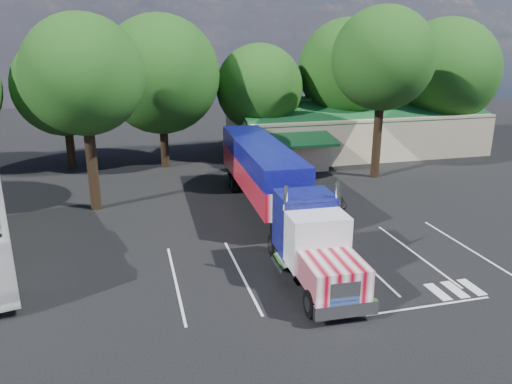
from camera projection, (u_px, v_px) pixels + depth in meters
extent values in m
plane|color=black|center=(270.00, 225.00, 30.78)|extent=(120.00, 120.00, 0.00)
cube|color=#C6B293|center=(354.00, 131.00, 50.17)|extent=(24.00, 11.00, 4.00)
cube|color=#154C25|center=(366.00, 109.00, 47.21)|extent=(24.20, 6.25, 2.10)
cube|color=#154C25|center=(345.00, 103.00, 51.64)|extent=(24.20, 6.25, 2.10)
cube|color=#C6B293|center=(297.00, 154.00, 43.16)|extent=(5.00, 2.50, 2.80)
cube|color=#154C25|center=(303.00, 140.00, 41.51)|extent=(5.40, 3.19, 0.80)
cylinder|color=black|center=(70.00, 146.00, 43.48)|extent=(0.70, 0.70, 4.00)
sphere|color=#1E4413|center=(63.00, 86.00, 41.93)|extent=(8.40, 8.40, 8.40)
cylinder|color=black|center=(164.00, 143.00, 43.89)|extent=(0.70, 0.70, 4.30)
sphere|color=#1E4413|center=(161.00, 74.00, 42.12)|extent=(10.00, 10.00, 10.00)
cylinder|color=black|center=(259.00, 139.00, 47.36)|extent=(0.70, 0.70, 3.60)
sphere|color=#1E4413|center=(259.00, 88.00, 45.92)|extent=(8.00, 8.00, 8.00)
cylinder|color=black|center=(345.00, 129.00, 49.85)|extent=(0.70, 0.70, 4.50)
sphere|color=#1E4413|center=(348.00, 69.00, 48.10)|extent=(9.60, 9.60, 9.60)
cylinder|color=black|center=(439.00, 130.00, 51.25)|extent=(0.70, 0.70, 3.90)
sphere|color=#1E4413|center=(446.00, 71.00, 49.49)|extent=(10.40, 10.40, 10.40)
cylinder|color=black|center=(92.00, 165.00, 32.89)|extent=(0.70, 0.70, 6.00)
sphere|color=#1E4413|center=(83.00, 75.00, 31.14)|extent=(7.60, 7.60, 7.60)
cylinder|color=black|center=(377.00, 138.00, 40.42)|extent=(0.70, 0.70, 6.50)
sphere|color=#1E4413|center=(383.00, 58.00, 38.55)|extent=(8.00, 8.00, 8.00)
cube|color=black|center=(313.00, 264.00, 23.70)|extent=(1.32, 7.59, 0.27)
cube|color=white|center=(346.00, 310.00, 19.96)|extent=(2.71, 0.36, 0.59)
cube|color=white|center=(345.00, 293.00, 19.97)|extent=(1.30, 0.17, 0.97)
cube|color=silver|center=(334.00, 274.00, 21.06)|extent=(2.57, 2.67, 1.24)
cube|color=silver|center=(317.00, 240.00, 22.88)|extent=(2.75, 1.81, 2.48)
cube|color=black|center=(323.00, 235.00, 22.06)|extent=(2.49, 0.17, 1.08)
cube|color=white|center=(312.00, 205.00, 23.31)|extent=(2.81, 0.20, 0.27)
cube|color=#0D0D5B|center=(304.00, 221.00, 24.62)|extent=(2.77, 2.25, 2.92)
cylinder|color=white|center=(286.00, 223.00, 23.34)|extent=(0.20, 0.20, 3.67)
cylinder|color=white|center=(335.00, 219.00, 23.86)|extent=(0.20, 0.20, 3.67)
cylinder|color=white|center=(283.00, 266.00, 23.49)|extent=(0.77, 1.75, 0.71)
cylinder|color=white|center=(341.00, 260.00, 24.11)|extent=(0.77, 1.75, 0.71)
cube|color=white|center=(261.00, 174.00, 33.39)|extent=(3.25, 13.91, 1.62)
cube|color=#0A095D|center=(261.00, 153.00, 32.95)|extent=(3.25, 13.91, 1.30)
cube|color=black|center=(247.00, 176.00, 38.03)|extent=(1.42, 3.82, 0.38)
cube|color=black|center=(271.00, 228.00, 28.28)|extent=(0.13, 0.13, 1.51)
cube|color=black|center=(297.00, 226.00, 28.60)|extent=(0.13, 0.13, 1.51)
cube|color=white|center=(241.00, 174.00, 40.47)|extent=(2.59, 0.21, 0.13)
cylinder|color=black|center=(312.00, 304.00, 20.61)|extent=(0.42, 1.20, 1.19)
cylinder|color=black|center=(363.00, 298.00, 21.09)|extent=(0.42, 1.20, 1.19)
cylinder|color=black|center=(280.00, 255.00, 25.23)|extent=(0.42, 1.20, 1.19)
cylinder|color=black|center=(322.00, 251.00, 25.71)|extent=(0.42, 1.20, 1.19)
cylinder|color=black|center=(274.00, 246.00, 26.34)|extent=(0.42, 1.20, 1.19)
cylinder|color=black|center=(315.00, 242.00, 26.82)|extent=(0.42, 1.20, 1.19)
cylinder|color=black|center=(234.00, 185.00, 37.09)|extent=(0.42, 1.20, 1.19)
cylinder|color=black|center=(264.00, 183.00, 37.57)|extent=(0.42, 1.20, 1.19)
cylinder|color=black|center=(231.00, 180.00, 38.29)|extent=(0.42, 1.20, 1.19)
cylinder|color=black|center=(260.00, 178.00, 38.77)|extent=(0.42, 1.20, 1.19)
imported|color=black|center=(310.00, 207.00, 31.13)|extent=(0.61, 0.78, 1.91)
imported|color=black|center=(338.00, 200.00, 34.00)|extent=(1.14, 1.85, 0.92)
imported|color=#B0B2B8|center=(344.00, 155.00, 45.94)|extent=(4.09, 2.27, 1.28)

